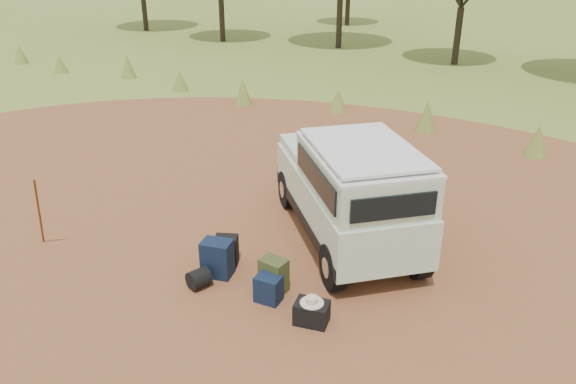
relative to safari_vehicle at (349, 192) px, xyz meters
The scene contains 12 objects.
ground 2.41m from the safari_vehicle, 113.97° to the right, with size 140.00×140.00×0.00m, color olive.
dirt_clearing 2.41m from the safari_vehicle, 113.97° to the right, with size 23.00×23.00×0.01m, color brown.
grass_fringe 6.73m from the safari_vehicle, 96.68° to the left, with size 36.60×1.60×0.90m.
safari_vehicle is the anchor object (origin of this frame).
walking_staff 5.39m from the safari_vehicle, 144.80° to the right, with size 0.04×0.04×1.55m, color brown.
backpack_black 2.37m from the safari_vehicle, 127.51° to the right, with size 0.37×0.28×0.51m, color black.
backpack_navy 2.59m from the safari_vehicle, 120.72° to the right, with size 0.48×0.34×0.62m, color #0F1C32.
backpack_olive 2.18m from the safari_vehicle, 97.28° to the right, with size 0.40×0.29×0.56m, color #3A411E.
duffel_navy 2.45m from the safari_vehicle, 94.48° to the right, with size 0.38×0.29×0.43m, color #0F1C32.
hard_case 2.64m from the safari_vehicle, 75.34° to the right, with size 0.48×0.34×0.34m, color black.
stuff_sack 3.02m from the safari_vehicle, 116.94° to the right, with size 0.31×0.31×0.31m, color black.
safari_hat 2.58m from the safari_vehicle, 75.34° to the right, with size 0.34×0.34×0.10m.
Camera 1 is at (4.70, -6.16, 5.09)m, focal length 35.00 mm.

